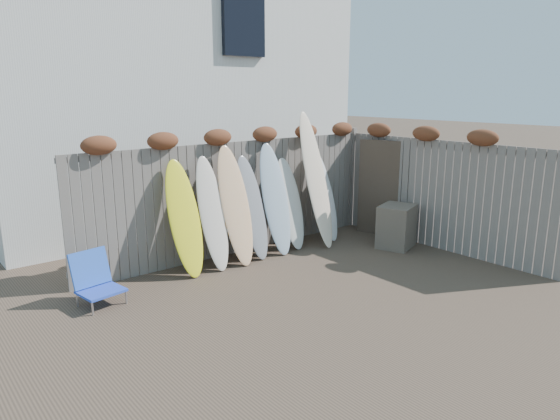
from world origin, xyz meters
TOP-DOWN VIEW (x-y plane):
  - ground at (0.00, 0.00)m, footprint 80.00×80.00m
  - back_fence at (0.06, 2.39)m, footprint 6.05×0.28m
  - right_fence at (2.99, 0.25)m, footprint 0.28×4.40m
  - house at (0.50, 6.50)m, footprint 8.50×5.50m
  - beach_chair at (-2.81, 1.77)m, footprint 0.63×0.66m
  - wooden_crate at (2.45, 0.76)m, footprint 0.83×0.76m
  - lattice_panel at (2.94, 1.36)m, footprint 0.47×1.22m
  - surfboard_0 at (-1.29, 1.99)m, footprint 0.53×0.65m
  - surfboard_1 at (-0.78, 1.98)m, footprint 0.49×0.68m
  - surfboard_2 at (-0.34, 1.96)m, footprint 0.55×0.72m
  - surfboard_3 at (0.04, 2.00)m, footprint 0.51×0.66m
  - surfboard_4 at (0.53, 1.98)m, footprint 0.58×0.74m
  - surfboard_5 at (0.92, 2.02)m, footprint 0.51×0.62m
  - surfboard_6 at (1.42, 1.87)m, footprint 0.48×0.88m
  - surfboard_7 at (1.77, 2.00)m, footprint 0.55×0.67m

SIDE VIEW (x-z plane):
  - ground at x=0.00m, z-range 0.00..0.00m
  - beach_chair at x=-2.81m, z-range -0.03..0.70m
  - wooden_crate at x=2.45m, z-range 0.00..0.80m
  - surfboard_5 at x=0.92m, z-range 0.00..1.66m
  - surfboard_7 at x=1.77m, z-range 0.00..1.76m
  - surfboard_3 at x=0.04m, z-range 0.00..1.78m
  - surfboard_0 at x=-1.29m, z-range 0.00..1.83m
  - surfboard_1 at x=-0.78m, z-range 0.00..1.84m
  - lattice_panel at x=2.94m, z-range 0.00..1.91m
  - surfboard_4 at x=0.53m, z-range 0.00..1.96m
  - surfboard_2 at x=-0.34m, z-range 0.00..1.98m
  - right_fence at x=2.99m, z-range 0.02..2.26m
  - back_fence at x=0.06m, z-range 0.06..2.30m
  - surfboard_6 at x=1.42m, z-range 0.00..2.49m
  - house at x=0.50m, z-range 0.04..6.36m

